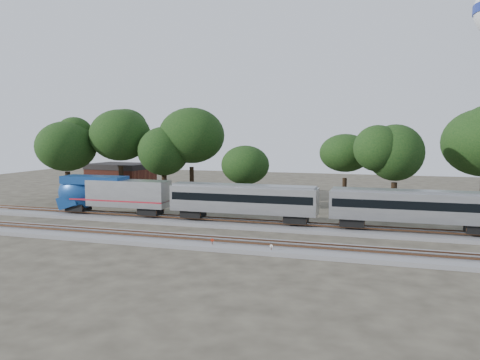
% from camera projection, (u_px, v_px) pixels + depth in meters
% --- Properties ---
extents(ground, '(160.00, 160.00, 0.00)m').
position_uv_depth(ground, '(223.00, 236.00, 49.11)').
color(ground, '#383328').
rests_on(ground, ground).
extents(track_far, '(160.00, 5.00, 0.73)m').
position_uv_depth(track_far, '(240.00, 224.00, 54.80)').
color(track_far, slate).
rests_on(track_far, ground).
extents(track_near, '(160.00, 5.00, 0.73)m').
position_uv_depth(track_near, '(210.00, 243.00, 45.28)').
color(track_near, slate).
rests_on(track_near, ground).
extents(switch_stand_red, '(0.31, 0.06, 0.97)m').
position_uv_depth(switch_stand_red, '(212.00, 242.00, 43.74)').
color(switch_stand_red, '#512D19').
rests_on(switch_stand_red, ground).
extents(switch_stand_white, '(0.29, 0.07, 0.92)m').
position_uv_depth(switch_stand_white, '(271.00, 248.00, 41.65)').
color(switch_stand_white, '#512D19').
rests_on(switch_stand_white, ground).
extents(switch_lever, '(0.51, 0.32, 0.30)m').
position_uv_depth(switch_lever, '(267.00, 252.00, 42.18)').
color(switch_lever, '#512D19').
rests_on(switch_lever, ground).
extents(brick_building, '(11.70, 8.89, 5.23)m').
position_uv_depth(brick_building, '(121.00, 178.00, 85.72)').
color(brick_building, maroon).
rests_on(brick_building, ground).
extents(tree_0, '(8.85, 8.85, 12.47)m').
position_uv_depth(tree_0, '(67.00, 146.00, 73.67)').
color(tree_0, black).
rests_on(tree_0, ground).
extents(tree_1, '(10.62, 10.62, 14.97)m').
position_uv_depth(tree_1, '(120.00, 135.00, 73.57)').
color(tree_1, black).
rests_on(tree_1, ground).
extents(tree_2, '(8.16, 8.16, 11.50)m').
position_uv_depth(tree_2, '(164.00, 151.00, 71.11)').
color(tree_2, black).
rests_on(tree_2, ground).
extents(tree_3, '(10.57, 10.57, 14.90)m').
position_uv_depth(tree_3, '(191.00, 136.00, 71.20)').
color(tree_3, black).
rests_on(tree_3, ground).
extents(tree_4, '(6.44, 6.44, 9.08)m').
position_uv_depth(tree_4, '(245.00, 165.00, 65.31)').
color(tree_4, black).
rests_on(tree_4, ground).
extents(tree_5, '(8.04, 8.04, 11.33)m').
position_uv_depth(tree_5, '(345.00, 153.00, 67.69)').
color(tree_5, black).
rests_on(tree_5, ground).
extents(tree_6, '(8.43, 8.43, 11.89)m').
position_uv_depth(tree_6, '(395.00, 153.00, 59.60)').
color(tree_6, black).
rests_on(tree_6, ground).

